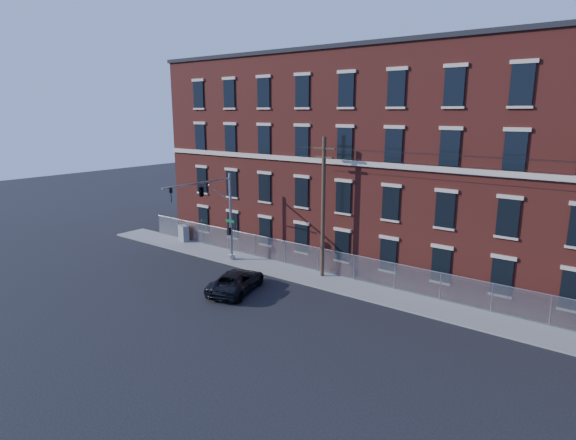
% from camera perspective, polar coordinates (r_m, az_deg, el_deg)
% --- Properties ---
extents(ground, '(140.00, 140.00, 0.00)m').
position_cam_1_polar(ground, '(32.00, -4.54, -8.80)').
color(ground, black).
rests_on(ground, ground).
extents(sidewalk, '(65.00, 3.00, 0.12)m').
position_cam_1_polar(sidewalk, '(30.56, 19.59, -10.50)').
color(sidewalk, gray).
rests_on(sidewalk, ground).
extents(mill_building, '(55.30, 14.32, 16.30)m').
position_cam_1_polar(mill_building, '(37.06, 24.85, 6.04)').
color(mill_building, maroon).
rests_on(mill_building, ground).
extents(chain_link_fence, '(59.06, 0.06, 1.85)m').
position_cam_1_polar(chain_link_fence, '(31.36, 20.47, -8.00)').
color(chain_link_fence, '#A5A8AD').
rests_on(chain_link_fence, ground).
extents(traffic_signal_mast, '(0.90, 6.75, 7.00)m').
position_cam_1_polar(traffic_signal_mast, '(36.09, -9.50, 2.47)').
color(traffic_signal_mast, '#9EA0A5').
rests_on(traffic_signal_mast, ground).
extents(utility_pole_near, '(1.80, 0.28, 10.00)m').
position_cam_1_polar(utility_pole_near, '(33.61, 4.24, 1.76)').
color(utility_pole_near, '#4E3827').
rests_on(utility_pole_near, ground).
extents(pickup_truck, '(3.79, 5.61, 1.43)m').
position_cam_1_polar(pickup_truck, '(32.28, -6.20, -7.28)').
color(pickup_truck, black).
rests_on(pickup_truck, ground).
extents(utility_cabinet, '(1.27, 0.88, 1.44)m').
position_cam_1_polar(utility_cabinet, '(44.96, -12.39, -1.54)').
color(utility_cabinet, slate).
rests_on(utility_cabinet, sidewalk).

